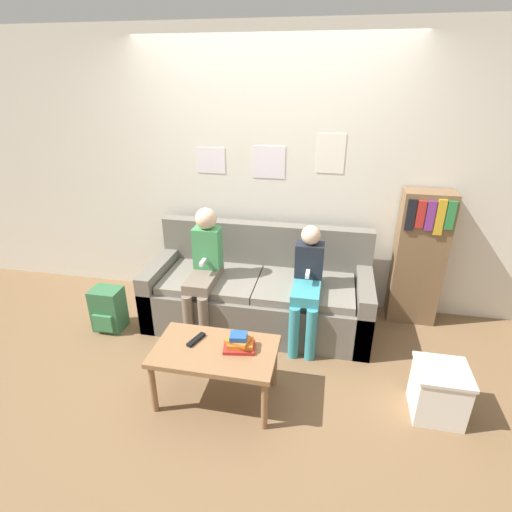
# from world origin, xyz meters

# --- Properties ---
(ground_plane) EXTENTS (10.00, 10.00, 0.00)m
(ground_plane) POSITION_xyz_m (0.00, 0.00, 0.00)
(ground_plane) COLOR brown
(wall_back) EXTENTS (8.00, 0.06, 2.60)m
(wall_back) POSITION_xyz_m (0.00, 1.04, 1.30)
(wall_back) COLOR silver
(wall_back) RESTS_ON ground_plane
(couch) EXTENTS (2.04, 0.83, 0.89)m
(couch) POSITION_xyz_m (0.00, 0.54, 0.29)
(couch) COLOR #6B665B
(couch) RESTS_ON ground_plane
(coffee_table) EXTENTS (0.86, 0.51, 0.43)m
(coffee_table) POSITION_xyz_m (-0.11, -0.52, 0.38)
(coffee_table) COLOR #8E6642
(coffee_table) RESTS_ON ground_plane
(person_left) EXTENTS (0.24, 0.57, 1.13)m
(person_left) POSITION_xyz_m (-0.46, 0.34, 0.64)
(person_left) COLOR #756656
(person_left) RESTS_ON ground_plane
(person_right) EXTENTS (0.24, 0.57, 1.03)m
(person_right) POSITION_xyz_m (0.46, 0.33, 0.58)
(person_right) COLOR teal
(person_right) RESTS_ON ground_plane
(tv_remote) EXTENTS (0.10, 0.17, 0.02)m
(tv_remote) POSITION_xyz_m (-0.27, -0.46, 0.44)
(tv_remote) COLOR black
(tv_remote) RESTS_ON coffee_table
(book_stack) EXTENTS (0.24, 0.18, 0.12)m
(book_stack) POSITION_xyz_m (0.06, -0.48, 0.48)
(book_stack) COLOR red
(book_stack) RESTS_ON coffee_table
(bookshelf) EXTENTS (0.43, 0.26, 1.27)m
(bookshelf) POSITION_xyz_m (1.43, 0.86, 0.64)
(bookshelf) COLOR brown
(bookshelf) RESTS_ON ground_plane
(storage_box) EXTENTS (0.35, 0.34, 0.38)m
(storage_box) POSITION_xyz_m (1.44, -0.37, 0.19)
(storage_box) COLOR silver
(storage_box) RESTS_ON ground_plane
(backpack) EXTENTS (0.27, 0.24, 0.41)m
(backpack) POSITION_xyz_m (-1.34, 0.13, 0.20)
(backpack) COLOR #336B42
(backpack) RESTS_ON ground_plane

